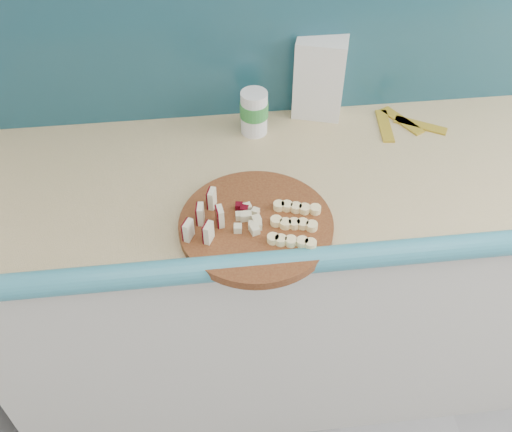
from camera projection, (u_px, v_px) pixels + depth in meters
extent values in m
cube|color=silver|center=(365.00, 276.00, 1.84)|extent=(2.20, 0.60, 0.88)
cube|color=tan|center=(388.00, 169.00, 1.52)|extent=(2.20, 0.60, 0.03)
cube|color=teal|center=(424.00, 254.00, 1.31)|extent=(2.20, 0.06, 0.03)
cube|color=teal|center=(375.00, 25.00, 1.53)|extent=(2.20, 0.02, 0.50)
cylinder|color=#4F2211|center=(256.00, 225.00, 1.34)|extent=(0.45, 0.45, 0.02)
cube|color=beige|center=(189.00, 230.00, 1.28)|extent=(0.02, 0.03, 0.05)
cube|color=#45040D|center=(185.00, 230.00, 1.28)|extent=(0.01, 0.03, 0.05)
cube|color=beige|center=(201.00, 214.00, 1.31)|extent=(0.02, 0.03, 0.05)
cube|color=#45040D|center=(197.00, 214.00, 1.31)|extent=(0.01, 0.03, 0.05)
cube|color=beige|center=(212.00, 199.00, 1.35)|extent=(0.02, 0.03, 0.05)
cube|color=#45040D|center=(209.00, 198.00, 1.35)|extent=(0.01, 0.03, 0.05)
cube|color=beige|center=(209.00, 233.00, 1.27)|extent=(0.02, 0.03, 0.05)
cube|color=#45040D|center=(205.00, 232.00, 1.27)|extent=(0.01, 0.03, 0.05)
cube|color=beige|center=(220.00, 216.00, 1.31)|extent=(0.02, 0.03, 0.05)
cube|color=#45040D|center=(217.00, 216.00, 1.31)|extent=(0.01, 0.03, 0.05)
cube|color=#F5EDC4|center=(250.00, 219.00, 1.32)|extent=(0.02, 0.02, 0.02)
cube|color=#F5EDC4|center=(253.00, 217.00, 1.33)|extent=(0.02, 0.02, 0.02)
cube|color=#45040D|center=(253.00, 213.00, 1.34)|extent=(0.02, 0.02, 0.02)
cube|color=#F5EDC4|center=(248.00, 215.00, 1.33)|extent=(0.02, 0.02, 0.02)
cube|color=#F5EDC4|center=(245.00, 213.00, 1.34)|extent=(0.02, 0.02, 0.02)
cube|color=#F5EDC4|center=(240.00, 213.00, 1.34)|extent=(0.02, 0.02, 0.02)
cube|color=#F5EDC4|center=(242.00, 217.00, 1.33)|extent=(0.02, 0.02, 0.02)
cube|color=#F5EDC4|center=(239.00, 219.00, 1.32)|extent=(0.02, 0.02, 0.02)
cube|color=#45040D|center=(237.00, 223.00, 1.31)|extent=(0.02, 0.02, 0.02)
cube|color=#F5EDC4|center=(244.00, 222.00, 1.32)|extent=(0.02, 0.02, 0.02)
cube|color=#F5EDC4|center=(246.00, 225.00, 1.31)|extent=(0.02, 0.02, 0.02)
cube|color=#F5EDC4|center=(248.00, 220.00, 1.32)|extent=(0.02, 0.02, 0.02)
cube|color=#F5EDC4|center=(252.00, 221.00, 1.32)|extent=(0.02, 0.02, 0.02)
cylinder|color=#FFE69B|center=(272.00, 239.00, 1.28)|extent=(0.03, 0.03, 0.02)
cylinder|color=#FFE69B|center=(282.00, 240.00, 1.28)|extent=(0.03, 0.03, 0.02)
cylinder|color=#FFE69B|center=(291.00, 241.00, 1.28)|extent=(0.03, 0.03, 0.02)
cylinder|color=#FFE69B|center=(301.00, 242.00, 1.27)|extent=(0.03, 0.03, 0.02)
cylinder|color=#FFE69B|center=(311.00, 243.00, 1.27)|extent=(0.03, 0.03, 0.02)
cylinder|color=#FFE69B|center=(275.00, 222.00, 1.32)|extent=(0.03, 0.03, 0.02)
cylinder|color=#FFE69B|center=(285.00, 223.00, 1.32)|extent=(0.03, 0.03, 0.02)
cylinder|color=#FFE69B|center=(294.00, 224.00, 1.31)|extent=(0.03, 0.03, 0.02)
cylinder|color=#FFE69B|center=(303.00, 225.00, 1.31)|extent=(0.03, 0.03, 0.02)
cylinder|color=#FFE69B|center=(313.00, 226.00, 1.31)|extent=(0.03, 0.03, 0.02)
cylinder|color=#FFE69B|center=(278.00, 205.00, 1.36)|extent=(0.03, 0.03, 0.02)
cylinder|color=#FFE69B|center=(287.00, 206.00, 1.35)|extent=(0.03, 0.03, 0.02)
cylinder|color=#FFE69B|center=(297.00, 207.00, 1.35)|extent=(0.03, 0.03, 0.02)
cylinder|color=#FFE69B|center=(306.00, 208.00, 1.35)|extent=(0.03, 0.03, 0.02)
cylinder|color=#FFE69B|center=(315.00, 209.00, 1.35)|extent=(0.03, 0.03, 0.02)
cube|color=silver|center=(320.00, 77.00, 1.59)|extent=(0.16, 0.13, 0.23)
cylinder|color=silver|center=(254.00, 113.00, 1.56)|extent=(0.07, 0.07, 0.13)
cylinder|color=#31873A|center=(254.00, 109.00, 1.56)|extent=(0.08, 0.08, 0.04)
cube|color=gold|center=(385.00, 126.00, 1.62)|extent=(0.05, 0.15, 0.01)
cube|color=gold|center=(402.00, 121.00, 1.64)|extent=(0.10, 0.15, 0.01)
cube|color=gold|center=(420.00, 125.00, 1.62)|extent=(0.14, 0.10, 0.01)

